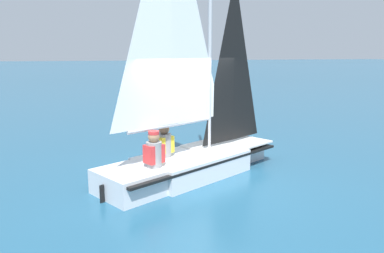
{
  "coord_description": "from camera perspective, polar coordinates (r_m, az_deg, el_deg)",
  "views": [
    {
      "loc": [
        7.38,
        -2.52,
        2.6
      ],
      "look_at": [
        0.0,
        0.0,
        1.07
      ],
      "focal_mm": 35.0,
      "sensor_mm": 36.0,
      "label": 1
    }
  ],
  "objects": [
    {
      "name": "sailor_helm",
      "position": [
        7.87,
        -4.23,
        -3.5
      ],
      "size": [
        0.4,
        0.42,
        1.16
      ],
      "rotation": [
        0.0,
        0.0,
        2.02
      ],
      "color": "black",
      "rests_on": "ground_plane"
    },
    {
      "name": "sailor_crew",
      "position": [
        7.18,
        -5.78,
        -4.87
      ],
      "size": [
        0.4,
        0.42,
        1.16
      ],
      "rotation": [
        0.0,
        0.0,
        2.02
      ],
      "color": "black",
      "rests_on": "ground_plane"
    },
    {
      "name": "sailboat_main",
      "position": [
        7.97,
        -0.12,
        -1.32
      ],
      "size": [
        3.06,
        4.41,
        5.88
      ],
      "rotation": [
        0.0,
        0.0,
        2.02
      ],
      "color": "silver",
      "rests_on": "ground_plane"
    },
    {
      "name": "ground_plane",
      "position": [
        8.22,
        0.0,
        -7.34
      ],
      "size": [
        260.0,
        260.0,
        0.0
      ],
      "primitive_type": "plane",
      "color": "#235675"
    }
  ]
}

